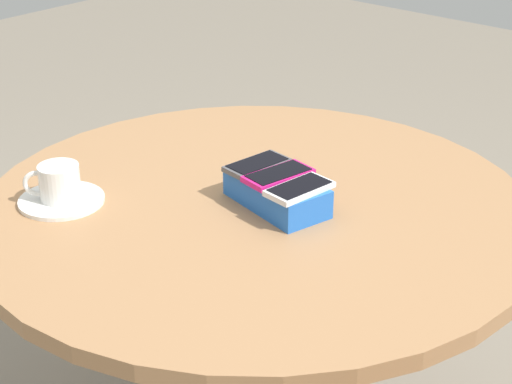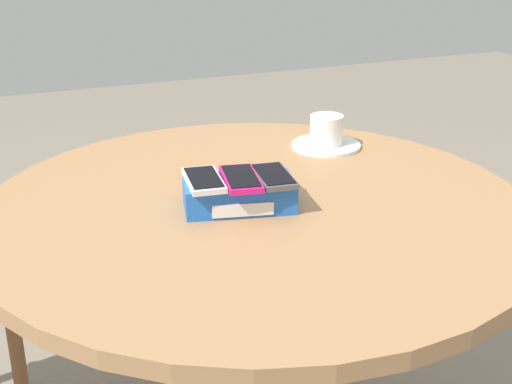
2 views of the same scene
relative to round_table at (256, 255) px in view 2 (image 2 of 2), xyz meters
name	(u,v)px [view 2 (image 2 of 2)]	position (x,y,z in m)	size (l,w,h in m)	color
round_table	(256,255)	(0.00, 0.00, 0.00)	(1.03, 1.03, 0.73)	#2D2D2D
phone_box	(239,194)	(-0.04, -0.01, 0.14)	(0.22, 0.14, 0.05)	blue
phone_white	(204,181)	(-0.10, 0.00, 0.17)	(0.08, 0.13, 0.01)	silver
phone_magenta	(241,179)	(-0.04, -0.02, 0.17)	(0.08, 0.14, 0.01)	#D11975
phone_gray	(273,176)	(0.02, -0.03, 0.17)	(0.08, 0.13, 0.01)	#515156
saucer	(326,145)	(0.27, 0.24, 0.12)	(0.16, 0.16, 0.01)	white
coffee_cup	(327,129)	(0.27, 0.24, 0.15)	(0.08, 0.09, 0.07)	white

